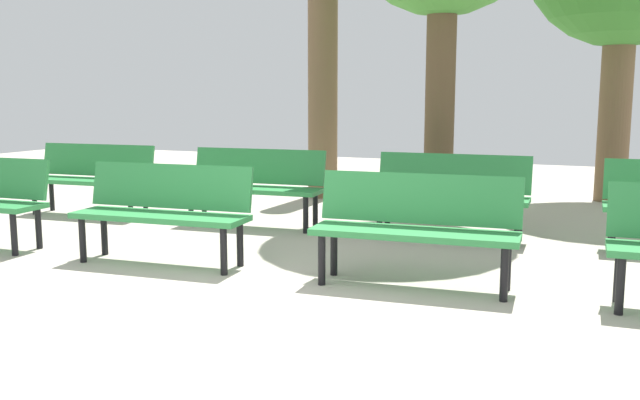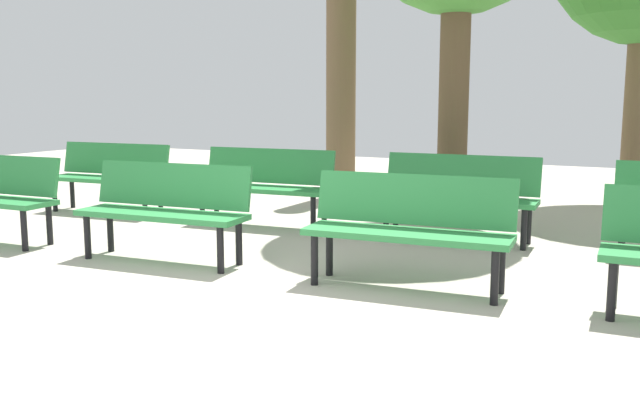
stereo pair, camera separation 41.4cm
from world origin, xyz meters
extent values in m
plane|color=#B2A899|center=(0.00, 0.00, 0.00)|extent=(24.00, 24.00, 0.00)
cylinder|color=black|center=(-2.69, 1.19, 0.20)|extent=(0.06, 0.06, 0.40)
cylinder|color=black|center=(-2.71, 1.51, 0.20)|extent=(0.06, 0.06, 0.40)
cube|color=#2D8442|center=(-1.23, 1.45, 0.43)|extent=(1.63, 0.57, 0.05)
cube|color=#2D8442|center=(-1.24, 1.65, 0.68)|extent=(1.60, 0.26, 0.40)
cylinder|color=black|center=(-1.91, 1.23, 0.20)|extent=(0.06, 0.06, 0.40)
cylinder|color=black|center=(-0.52, 1.35, 0.20)|extent=(0.06, 0.06, 0.40)
cylinder|color=black|center=(-1.94, 1.55, 0.20)|extent=(0.06, 0.06, 0.40)
cylinder|color=black|center=(-0.54, 1.67, 0.20)|extent=(0.06, 0.06, 0.40)
cube|color=#2D8442|center=(1.04, 1.61, 0.43)|extent=(1.63, 0.57, 0.05)
cube|color=#2D8442|center=(1.02, 1.81, 0.68)|extent=(1.60, 0.25, 0.40)
cylinder|color=black|center=(0.36, 1.39, 0.20)|extent=(0.06, 0.06, 0.40)
cylinder|color=black|center=(1.75, 1.51, 0.20)|extent=(0.06, 0.06, 0.40)
cylinder|color=black|center=(0.33, 1.71, 0.20)|extent=(0.06, 0.06, 0.40)
cylinder|color=black|center=(1.72, 1.82, 0.20)|extent=(0.06, 0.06, 0.40)
cylinder|color=black|center=(2.53, 1.50, 0.20)|extent=(0.06, 0.06, 0.40)
cylinder|color=black|center=(2.51, 1.82, 0.20)|extent=(0.06, 0.06, 0.40)
cube|color=#2D8442|center=(-3.56, 3.19, 0.43)|extent=(1.63, 0.57, 0.05)
cube|color=#2D8442|center=(-3.58, 3.39, 0.68)|extent=(1.60, 0.25, 0.40)
cylinder|color=black|center=(-4.25, 2.98, 0.20)|extent=(0.06, 0.06, 0.40)
cylinder|color=black|center=(-2.85, 3.09, 0.20)|extent=(0.06, 0.06, 0.40)
cylinder|color=black|center=(-4.27, 3.30, 0.20)|extent=(0.06, 0.06, 0.40)
cylinder|color=black|center=(-2.88, 3.41, 0.20)|extent=(0.06, 0.06, 0.40)
cube|color=#2D8442|center=(-1.33, 3.33, 0.43)|extent=(1.63, 0.57, 0.05)
cube|color=#2D8442|center=(-1.35, 3.53, 0.68)|extent=(1.60, 0.25, 0.40)
cylinder|color=black|center=(-2.02, 3.12, 0.20)|extent=(0.06, 0.06, 0.40)
cylinder|color=black|center=(-0.62, 3.23, 0.20)|extent=(0.06, 0.06, 0.40)
cylinder|color=black|center=(-2.04, 3.44, 0.20)|extent=(0.06, 0.06, 0.40)
cylinder|color=black|center=(-0.65, 3.55, 0.20)|extent=(0.06, 0.06, 0.40)
cube|color=#2D8442|center=(0.88, 3.54, 0.43)|extent=(1.62, 0.52, 0.05)
cube|color=#2D8442|center=(0.87, 3.74, 0.68)|extent=(1.60, 0.20, 0.40)
cylinder|color=black|center=(0.18, 3.34, 0.20)|extent=(0.06, 0.06, 0.40)
cylinder|color=black|center=(1.58, 3.41, 0.20)|extent=(0.06, 0.06, 0.40)
cylinder|color=black|center=(0.17, 3.66, 0.20)|extent=(0.06, 0.06, 0.40)
cylinder|color=black|center=(1.57, 3.73, 0.20)|extent=(0.06, 0.06, 0.40)
cylinder|color=black|center=(2.45, 3.47, 0.20)|extent=(0.06, 0.06, 0.40)
cylinder|color=black|center=(2.44, 3.79, 0.20)|extent=(0.06, 0.06, 0.40)
cylinder|color=brown|center=(0.44, 4.81, 1.45)|extent=(0.36, 0.36, 2.91)
cylinder|color=brown|center=(2.37, 7.06, 1.33)|extent=(0.43, 0.43, 2.66)
cylinder|color=brown|center=(-1.52, 5.82, 1.44)|extent=(0.43, 0.43, 2.89)
camera|label=1|loc=(2.47, -3.55, 1.50)|focal=39.22mm
camera|label=2|loc=(2.85, -3.38, 1.50)|focal=39.22mm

